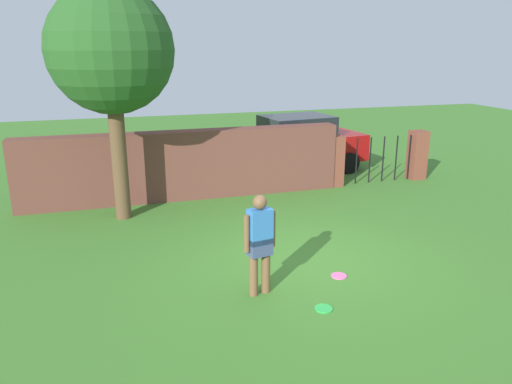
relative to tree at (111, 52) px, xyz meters
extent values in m
plane|color=#3D7528|center=(3.08, -3.36, -3.62)|extent=(40.00, 40.00, 0.00)
cube|color=brown|center=(1.58, 1.07, -2.76)|extent=(8.03, 0.50, 1.73)
cylinder|color=brown|center=(0.00, 0.00, -2.16)|extent=(0.34, 0.34, 2.94)
sphere|color=#23511E|center=(0.00, 0.00, 0.04)|extent=(2.65, 2.65, 2.65)
cylinder|color=brown|center=(2.00, -4.29, -3.20)|extent=(0.14, 0.14, 0.85)
cylinder|color=brown|center=(1.79, -4.33, -3.20)|extent=(0.14, 0.14, 0.85)
cube|color=#3F4C72|center=(1.90, -4.31, -2.82)|extent=(0.40, 0.29, 0.28)
cube|color=#3372BF|center=(1.90, -4.31, -2.50)|extent=(0.40, 0.29, 0.55)
sphere|color=brown|center=(1.90, -4.31, -2.11)|extent=(0.22, 0.22, 0.22)
cylinder|color=brown|center=(2.12, -4.26, -2.57)|extent=(0.09, 0.09, 0.58)
cylinder|color=brown|center=(1.68, -4.36, -2.57)|extent=(0.09, 0.09, 0.58)
cube|color=brown|center=(5.70, 1.07, -2.92)|extent=(0.44, 0.44, 1.40)
cube|color=brown|center=(8.34, 1.07, -2.92)|extent=(0.44, 0.44, 1.40)
cylinder|color=black|center=(5.97, 1.07, -2.97)|extent=(0.04, 0.04, 1.30)
cylinder|color=black|center=(6.39, 1.07, -2.97)|extent=(0.04, 0.04, 1.30)
cylinder|color=black|center=(6.81, 1.07, -2.97)|extent=(0.04, 0.04, 1.30)
cylinder|color=black|center=(7.23, 1.07, -2.97)|extent=(0.04, 0.04, 1.30)
cylinder|color=black|center=(7.65, 1.07, -2.97)|extent=(0.04, 0.04, 1.30)
cylinder|color=black|center=(8.07, 1.07, -2.97)|extent=(0.04, 0.04, 1.30)
cube|color=#A51111|center=(5.27, 2.82, -2.90)|extent=(4.40, 2.29, 0.80)
cube|color=#1E2328|center=(5.27, 2.82, -2.20)|extent=(2.20, 1.77, 0.60)
cylinder|color=black|center=(4.04, 1.79, -3.30)|extent=(0.67, 0.31, 0.64)
cylinder|color=black|center=(3.80, 3.47, -3.30)|extent=(0.67, 0.31, 0.64)
cylinder|color=black|center=(6.74, 2.18, -3.30)|extent=(0.67, 0.31, 0.64)
cylinder|color=black|center=(6.50, 3.86, -3.30)|extent=(0.67, 0.31, 0.64)
cylinder|color=pink|center=(3.36, -4.13, -3.62)|extent=(0.27, 0.27, 0.02)
cylinder|color=green|center=(2.66, -5.05, -3.62)|extent=(0.27, 0.27, 0.02)
camera|label=1|loc=(-0.20, -11.04, 0.15)|focal=34.81mm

